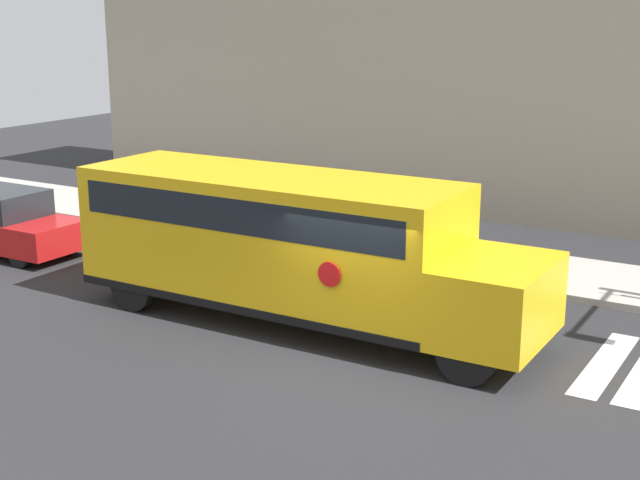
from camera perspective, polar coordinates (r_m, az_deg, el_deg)
ground_plane at (r=15.74m, az=2.09°, el=-7.56°), size 60.00×60.00×0.00m
sidewalk_strip at (r=21.34m, az=10.52°, el=-1.56°), size 44.00×3.00×0.15m
building_backdrop at (r=26.78m, az=15.91°, el=10.35°), size 32.00×4.00×8.37m
school_bus at (r=17.08m, az=-2.09°, el=0.07°), size 9.28×2.57×2.86m
parked_car at (r=23.53m, az=-19.63°, el=1.09°), size 4.16×1.77×1.57m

